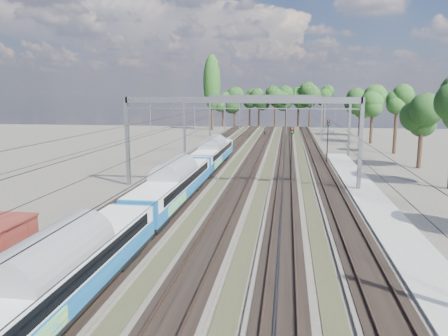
# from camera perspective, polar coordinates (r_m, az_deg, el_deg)

# --- Properties ---
(track_bed) EXTENTS (21.00, 130.00, 0.34)m
(track_bed) POSITION_cam_1_polar(r_m,az_deg,el_deg) (58.32, 3.62, 0.60)
(track_bed) COLOR #47423A
(track_bed) RESTS_ON ground
(platform) EXTENTS (3.00, 70.00, 0.30)m
(platform) POSITION_cam_1_polar(r_m,az_deg,el_deg) (34.48, 20.43, -6.37)
(platform) COLOR gray
(platform) RESTS_ON ground
(catenary) EXTENTS (25.65, 130.00, 9.00)m
(catenary) POSITION_cam_1_polar(r_m,az_deg,el_deg) (65.29, 4.53, 7.13)
(catenary) COLOR slate
(catenary) RESTS_ON ground
(tree_belt) EXTENTS (38.90, 99.71, 11.14)m
(tree_belt) POSITION_cam_1_polar(r_m,az_deg,el_deg) (100.78, 10.24, 8.74)
(tree_belt) COLOR black
(tree_belt) RESTS_ON ground
(poplar) EXTENTS (4.40, 4.40, 19.04)m
(poplar) POSITION_cam_1_polar(r_m,az_deg,el_deg) (112.06, -1.59, 11.05)
(poplar) COLOR black
(poplar) RESTS_ON ground
(emu_train) EXTENTS (2.69, 56.90, 3.93)m
(emu_train) POSITION_cam_1_polar(r_m,az_deg,el_deg) (35.79, -6.66, -1.68)
(emu_train) COLOR black
(emu_train) RESTS_ON ground
(worker) EXTENTS (0.52, 0.71, 1.81)m
(worker) POSITION_cam_1_polar(r_m,az_deg,el_deg) (98.61, 5.35, 4.80)
(worker) COLOR black
(worker) RESTS_ON ground
(signal_near) EXTENTS (0.41, 0.38, 5.82)m
(signal_near) POSITION_cam_1_polar(r_m,az_deg,el_deg) (47.04, 8.83, 2.71)
(signal_near) COLOR black
(signal_near) RESTS_ON ground
(signal_far) EXTENTS (0.40, 0.36, 5.88)m
(signal_far) POSITION_cam_1_polar(r_m,az_deg,el_deg) (59.60, 13.39, 4.06)
(signal_far) COLOR black
(signal_far) RESTS_ON ground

